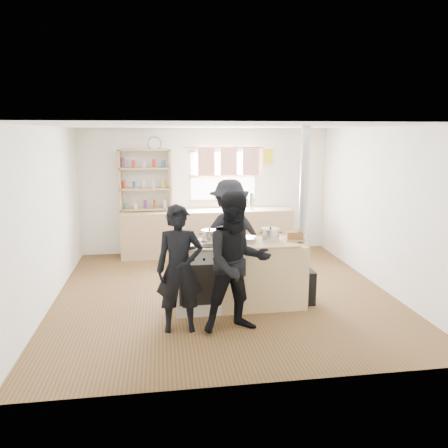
{
  "coord_description": "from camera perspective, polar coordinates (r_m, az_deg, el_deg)",
  "views": [
    {
      "loc": [
        -0.91,
        -6.27,
        2.4
      ],
      "look_at": [
        -0.01,
        -0.1,
        1.1
      ],
      "focal_mm": 35.0,
      "sensor_mm": 36.0,
      "label": 1
    }
  ],
  "objects": [
    {
      "name": "person_near_right",
      "position": [
        5.28,
        1.74,
        -5.1
      ],
      "size": [
        0.93,
        0.77,
        1.73
      ],
      "primitive_type": "imported",
      "rotation": [
        0.0,
        0.0,
        0.14
      ],
      "color": "black",
      "rests_on": "ground"
    },
    {
      "name": "person_near_left",
      "position": [
        5.33,
        -5.82,
        -5.89
      ],
      "size": [
        0.58,
        0.38,
        1.57
      ],
      "primitive_type": "imported",
      "rotation": [
        0.0,
        0.0,
        -0.01
      ],
      "color": "black",
      "rests_on": "ground"
    },
    {
      "name": "shelving_unit",
      "position": [
        8.66,
        -10.24,
        5.71
      ],
      "size": [
        1.0,
        0.28,
        1.2
      ],
      "color": "tan",
      "rests_on": "back_counter"
    },
    {
      "name": "thermos",
      "position": [
        8.78,
        3.54,
        2.95
      ],
      "size": [
        0.1,
        0.1,
        0.31
      ],
      "primitive_type": "cylinder",
      "color": "silver",
      "rests_on": "back_counter"
    },
    {
      "name": "flue_heater",
      "position": [
        6.31,
        10.1,
        -4.49
      ],
      "size": [
        0.35,
        0.35,
        2.5
      ],
      "color": "black",
      "rests_on": "ground"
    },
    {
      "name": "roast_tray",
      "position": [
        6.02,
        2.47,
        -1.97
      ],
      "size": [
        0.42,
        0.37,
        0.07
      ],
      "color": "silver",
      "rests_on": "cooking_island"
    },
    {
      "name": "person_far",
      "position": [
        6.85,
        0.71,
        -1.27
      ],
      "size": [
        1.18,
        0.78,
        1.71
      ],
      "primitive_type": "imported",
      "rotation": [
        0.0,
        0.0,
        3.28
      ],
      "color": "black",
      "rests_on": "ground"
    },
    {
      "name": "cooking_island",
      "position": [
        6.13,
        2.04,
        -6.62
      ],
      "size": [
        1.97,
        0.64,
        0.93
      ],
      "color": "silver",
      "rests_on": "ground"
    },
    {
      "name": "bread_board",
      "position": [
        6.19,
        9.22,
        -1.64
      ],
      "size": [
        0.3,
        0.23,
        0.12
      ],
      "color": "tan",
      "rests_on": "cooking_island"
    },
    {
      "name": "stockpot_counter",
      "position": [
        6.12,
        6.08,
        -1.35
      ],
      "size": [
        0.25,
        0.25,
        0.19
      ],
      "color": "silver",
      "rests_on": "cooking_island"
    },
    {
      "name": "ground",
      "position": [
        6.78,
        -0.05,
        -9.01
      ],
      "size": [
        5.0,
        5.0,
        0.01
      ],
      "primitive_type": "cube",
      "color": "brown",
      "rests_on": "ground"
    },
    {
      "name": "skillet_greens",
      "position": [
        5.73,
        -4.81,
        -2.83
      ],
      "size": [
        0.28,
        0.28,
        0.05
      ],
      "color": "black",
      "rests_on": "cooking_island"
    },
    {
      "name": "stockpot_stove",
      "position": [
        6.06,
        -1.92,
        -1.49
      ],
      "size": [
        0.22,
        0.22,
        0.18
      ],
      "color": "silver",
      "rests_on": "cooking_island"
    },
    {
      "name": "back_counter",
      "position": [
        8.76,
        -2.14,
        -1.1
      ],
      "size": [
        3.4,
        0.55,
        0.9
      ],
      "primitive_type": "cube",
      "color": "tan",
      "rests_on": "ground"
    }
  ]
}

